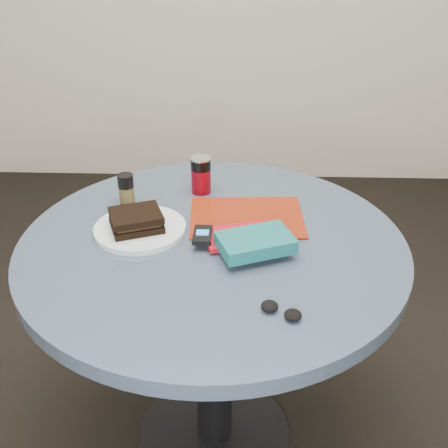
{
  "coord_description": "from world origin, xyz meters",
  "views": [
    {
      "loc": [
        0.07,
        -1.23,
        1.51
      ],
      "look_at": [
        0.03,
        0.0,
        0.8
      ],
      "focal_mm": 45.0,
      "sensor_mm": 36.0,
      "label": 1
    }
  ],
  "objects_px": {
    "table": "(213,291)",
    "red_book": "(237,236)",
    "plate": "(140,229)",
    "soda_can": "(201,175)",
    "magazine": "(247,217)",
    "sandwich": "(136,220)",
    "pepper_grinder": "(126,191)",
    "mp3_player": "(203,235)",
    "headphones": "(281,311)",
    "novel": "(255,242)"
  },
  "relations": [
    {
      "from": "soda_can",
      "to": "novel",
      "type": "height_order",
      "value": "soda_can"
    },
    {
      "from": "table",
      "to": "soda_can",
      "type": "distance_m",
      "value": 0.36
    },
    {
      "from": "sandwich",
      "to": "soda_can",
      "type": "relative_size",
      "value": 1.43
    },
    {
      "from": "sandwich",
      "to": "red_book",
      "type": "distance_m",
      "value": 0.27
    },
    {
      "from": "red_book",
      "to": "magazine",
      "type": "bearing_deg",
      "value": 62.26
    },
    {
      "from": "table",
      "to": "red_book",
      "type": "distance_m",
      "value": 0.19
    },
    {
      "from": "sandwich",
      "to": "red_book",
      "type": "xyz_separation_m",
      "value": [
        0.26,
        -0.03,
        -0.03
      ]
    },
    {
      "from": "magazine",
      "to": "red_book",
      "type": "relative_size",
      "value": 1.86
    },
    {
      "from": "novel",
      "to": "soda_can",
      "type": "bearing_deg",
      "value": 93.37
    },
    {
      "from": "soda_can",
      "to": "novel",
      "type": "distance_m",
      "value": 0.38
    },
    {
      "from": "novel",
      "to": "magazine",
      "type": "bearing_deg",
      "value": 75.07
    },
    {
      "from": "table",
      "to": "magazine",
      "type": "xyz_separation_m",
      "value": [
        0.09,
        0.12,
        0.17
      ]
    },
    {
      "from": "sandwich",
      "to": "red_book",
      "type": "height_order",
      "value": "sandwich"
    },
    {
      "from": "pepper_grinder",
      "to": "magazine",
      "type": "bearing_deg",
      "value": -8.61
    },
    {
      "from": "table",
      "to": "sandwich",
      "type": "xyz_separation_m",
      "value": [
        -0.2,
        0.03,
        0.2
      ]
    },
    {
      "from": "magazine",
      "to": "novel",
      "type": "xyz_separation_m",
      "value": [
        0.02,
        -0.18,
        0.03
      ]
    },
    {
      "from": "plate",
      "to": "headphones",
      "type": "xyz_separation_m",
      "value": [
        0.35,
        -0.33,
        0.0
      ]
    },
    {
      "from": "table",
      "to": "magazine",
      "type": "bearing_deg",
      "value": 53.6
    },
    {
      "from": "table",
      "to": "mp3_player",
      "type": "xyz_separation_m",
      "value": [
        -0.02,
        -0.02,
        0.19
      ]
    },
    {
      "from": "sandwich",
      "to": "table",
      "type": "bearing_deg",
      "value": -9.17
    },
    {
      "from": "table",
      "to": "red_book",
      "type": "relative_size",
      "value": 6.02
    },
    {
      "from": "novel",
      "to": "red_book",
      "type": "bearing_deg",
      "value": 103.09
    },
    {
      "from": "plate",
      "to": "pepper_grinder",
      "type": "xyz_separation_m",
      "value": [
        -0.06,
        0.13,
        0.04
      ]
    },
    {
      "from": "headphones",
      "to": "table",
      "type": "bearing_deg",
      "value": 118.73
    },
    {
      "from": "table",
      "to": "sandwich",
      "type": "relative_size",
      "value": 6.26
    },
    {
      "from": "sandwich",
      "to": "pepper_grinder",
      "type": "xyz_separation_m",
      "value": [
        -0.05,
        0.14,
        0.01
      ]
    },
    {
      "from": "novel",
      "to": "headphones",
      "type": "relative_size",
      "value": 1.79
    },
    {
      "from": "sandwich",
      "to": "soda_can",
      "type": "xyz_separation_m",
      "value": [
        0.15,
        0.25,
        0.02
      ]
    },
    {
      "from": "table",
      "to": "red_book",
      "type": "xyz_separation_m",
      "value": [
        0.06,
        0.0,
        0.18
      ]
    },
    {
      "from": "table",
      "to": "novel",
      "type": "relative_size",
      "value": 5.61
    },
    {
      "from": "pepper_grinder",
      "to": "plate",
      "type": "bearing_deg",
      "value": -66.62
    },
    {
      "from": "sandwich",
      "to": "soda_can",
      "type": "height_order",
      "value": "soda_can"
    },
    {
      "from": "table",
      "to": "red_book",
      "type": "bearing_deg",
      "value": 2.26
    },
    {
      "from": "soda_can",
      "to": "mp3_player",
      "type": "relative_size",
      "value": 1.35
    },
    {
      "from": "headphones",
      "to": "plate",
      "type": "bearing_deg",
      "value": 136.82
    },
    {
      "from": "red_book",
      "to": "mp3_player",
      "type": "bearing_deg",
      "value": 176.22
    },
    {
      "from": "red_book",
      "to": "table",
      "type": "bearing_deg",
      "value": 166.51
    },
    {
      "from": "soda_can",
      "to": "magazine",
      "type": "bearing_deg",
      "value": -49.09
    },
    {
      "from": "plate",
      "to": "soda_can",
      "type": "bearing_deg",
      "value": 58.59
    },
    {
      "from": "plate",
      "to": "pepper_grinder",
      "type": "distance_m",
      "value": 0.15
    },
    {
      "from": "mp3_player",
      "to": "pepper_grinder",
      "type": "bearing_deg",
      "value": 140.44
    },
    {
      "from": "sandwich",
      "to": "novel",
      "type": "relative_size",
      "value": 0.9
    },
    {
      "from": "red_book",
      "to": "mp3_player",
      "type": "xyz_separation_m",
      "value": [
        -0.09,
        -0.02,
        0.01
      ]
    },
    {
      "from": "mp3_player",
      "to": "magazine",
      "type": "bearing_deg",
      "value": 50.47
    },
    {
      "from": "pepper_grinder",
      "to": "mp3_player",
      "type": "bearing_deg",
      "value": -39.56
    },
    {
      "from": "table",
      "to": "pepper_grinder",
      "type": "relative_size",
      "value": 9.8
    },
    {
      "from": "pepper_grinder",
      "to": "headphones",
      "type": "relative_size",
      "value": 1.03
    },
    {
      "from": "soda_can",
      "to": "red_book",
      "type": "height_order",
      "value": "soda_can"
    },
    {
      "from": "soda_can",
      "to": "headphones",
      "type": "bearing_deg",
      "value": -69.92
    },
    {
      "from": "sandwich",
      "to": "novel",
      "type": "xyz_separation_m",
      "value": [
        0.31,
        -0.1,
        -0.0
      ]
    }
  ]
}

